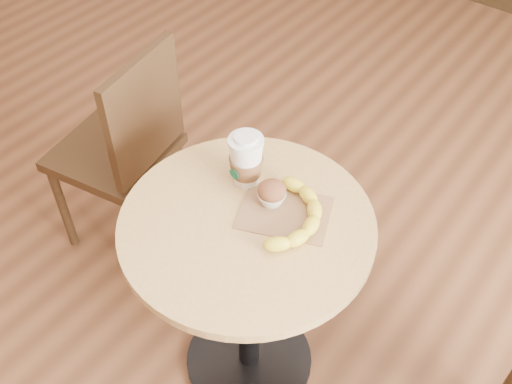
# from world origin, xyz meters

# --- Properties ---
(cafe_table) EXTENTS (0.69, 0.69, 0.75)m
(cafe_table) POSITION_xyz_m (-0.10, -0.03, 0.53)
(cafe_table) COLOR black
(cafe_table) RESTS_ON ground
(chair_left) EXTENTS (0.46, 0.46, 0.90)m
(chair_left) POSITION_xyz_m (-0.81, 0.15, 0.50)
(chair_left) COLOR #382513
(chair_left) RESTS_ON ground
(kraft_bag) EXTENTS (0.29, 0.26, 0.00)m
(kraft_bag) POSITION_xyz_m (-0.03, 0.05, 0.75)
(kraft_bag) COLOR #8D6644
(kraft_bag) RESTS_ON cafe_table
(coffee_cup) EXTENTS (0.10, 0.10, 0.16)m
(coffee_cup) POSITION_xyz_m (-0.19, 0.09, 0.82)
(coffee_cup) COLOR white
(coffee_cup) RESTS_ON cafe_table
(muffin) EXTENTS (0.08, 0.08, 0.07)m
(muffin) POSITION_xyz_m (-0.08, 0.06, 0.79)
(muffin) COLOR silver
(muffin) RESTS_ON kraft_bag
(banana) EXTENTS (0.28, 0.32, 0.04)m
(banana) POSITION_xyz_m (-0.00, 0.04, 0.77)
(banana) COLOR yellow
(banana) RESTS_ON kraft_bag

